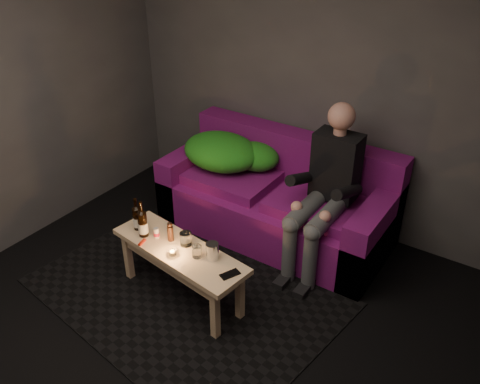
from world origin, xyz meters
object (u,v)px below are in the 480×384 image
Objects in this scene: sofa at (278,201)px; beer_bottle_b at (143,223)px; beer_bottle_a at (137,218)px; person at (326,187)px; steel_cup at (212,251)px; coffee_table at (180,257)px.

beer_bottle_b is (-0.48, -1.19, 0.25)m from sofa.
beer_bottle_a is 0.10m from beer_bottle_b.
person reaches higher than steel_cup.
sofa is at bearing 162.25° from person.
person is 1.16× the size of coffee_table.
person reaches higher than beer_bottle_a.
sofa is at bearing 82.67° from coffee_table.
beer_bottle_b is (-0.32, -0.02, 0.19)m from coffee_table.
beer_bottle_b is at bearing -174.09° from steel_cup.
person reaches higher than beer_bottle_b.
beer_bottle_a is at bearing -137.46° from person.
coffee_table is 0.31m from steel_cup.
sofa is at bearing 95.97° from steel_cup.
sofa is 1.16m from steel_cup.
person is 1.43m from beer_bottle_b.
beer_bottle_a is 0.91× the size of beer_bottle_b.
sofa is 1.73× the size of coffee_table.
beer_bottle_b is 2.32× the size of steel_cup.
coffee_table is 0.46m from beer_bottle_a.
beer_bottle_a is (-1.08, -0.99, -0.14)m from person.
person is (0.51, -0.16, 0.38)m from sofa.
sofa is 1.50× the size of person.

